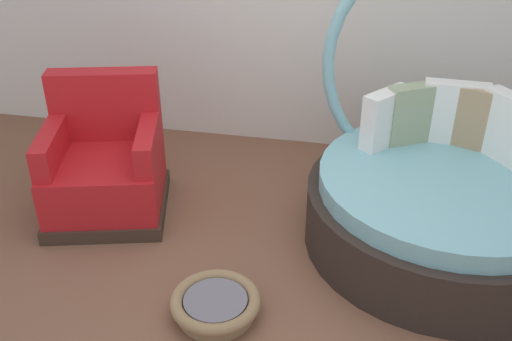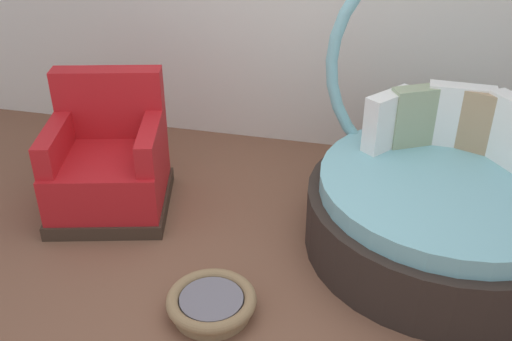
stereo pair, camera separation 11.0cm
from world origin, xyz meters
TOP-DOWN VIEW (x-y plane):
  - ground_plane at (0.00, 0.00)m, footprint 8.00×8.00m
  - round_daybed at (1.08, 0.82)m, footprint 1.78×1.78m
  - red_armchair at (-1.22, 0.71)m, footprint 0.98×0.98m
  - pet_basket at (-0.20, -0.20)m, footprint 0.51×0.51m

SIDE VIEW (x-z plane):
  - ground_plane at x=0.00m, z-range -0.02..0.00m
  - pet_basket at x=-0.20m, z-range 0.01..0.14m
  - red_armchair at x=-1.22m, z-range -0.14..0.80m
  - round_daybed at x=1.08m, z-range -0.58..1.33m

